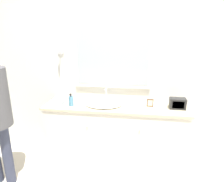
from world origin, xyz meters
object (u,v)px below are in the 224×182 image
appliance_box (178,103)px  picture_frame (150,103)px  soap_bottle (71,101)px  sink_basin (103,104)px

appliance_box → picture_frame: size_ratio=1.91×
picture_frame → soap_bottle: bearing=-173.6°
soap_bottle → appliance_box: (1.42, 0.10, 0.00)m
sink_basin → soap_bottle: 0.44m
soap_bottle → picture_frame: bearing=6.4°
appliance_box → soap_bottle: bearing=-175.8°
soap_bottle → picture_frame: 1.07m
picture_frame → sink_basin: bearing=-177.7°
sink_basin → appliance_box: bearing=0.6°
sink_basin → picture_frame: sink_basin is taller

